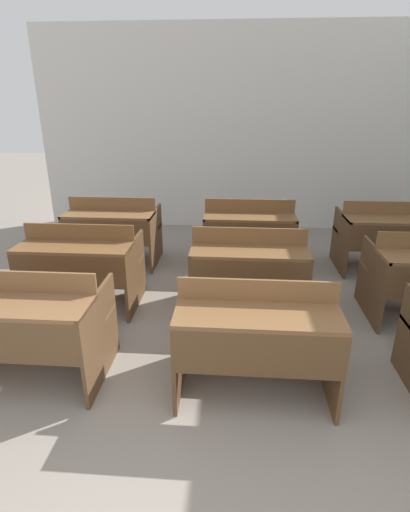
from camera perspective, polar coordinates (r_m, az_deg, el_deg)
The scene contains 8 objects.
wall_back at distance 6.51m, azimuth 3.42°, elevation 17.31°, with size 6.00×0.06×3.05m.
bench_front_left at distance 3.24m, azimuth -24.22°, elevation -8.67°, with size 1.09×0.75×0.86m.
bench_front_center at distance 2.86m, azimuth 7.25°, elevation -10.85°, with size 1.09×0.75×0.86m.
bench_second_left at distance 4.17m, azimuth -17.27°, elevation -0.95°, with size 1.09×0.75×0.86m.
bench_second_center at distance 3.90m, azimuth 6.21°, elevation -1.67°, with size 1.09×0.75×0.86m.
bench_third_left at distance 5.20m, azimuth -12.98°, elevation 3.86°, with size 1.09×0.75×0.86m.
bench_third_center at distance 4.99m, azimuth 6.28°, elevation 3.56°, with size 1.09×0.75×0.86m.
bench_third_right at distance 5.32m, azimuth 24.54°, elevation 2.86°, with size 1.09×0.75×0.86m.
Camera 1 is at (0.12, -0.82, 1.99)m, focal length 28.00 mm.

